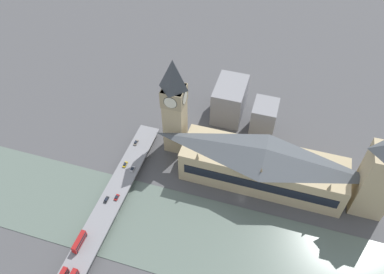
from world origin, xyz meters
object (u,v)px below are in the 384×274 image
at_px(clock_tower, 174,105).
at_px(car_northbound_tail, 132,169).
at_px(car_northbound_lead, 106,200).
at_px(victoria_tower, 380,177).
at_px(road_bridge, 107,209).
at_px(car_southbound_lead, 136,142).
at_px(car_northbound_mid, 117,197).
at_px(car_southbound_mid, 125,164).
at_px(double_decker_bus_rear, 79,242).
at_px(parliament_hall, 263,166).

distance_m(clock_tower, car_northbound_tail, 46.70).
bearing_deg(car_northbound_lead, victoria_tower, -73.05).
bearing_deg(road_bridge, car_northbound_tail, -6.17).
bearing_deg(car_southbound_lead, road_bridge, -176.22).
distance_m(victoria_tower, car_northbound_mid, 144.13).
xyz_separation_m(car_southbound_lead, car_southbound_mid, (-18.95, -0.74, 0.02)).
relative_size(clock_tower, double_decker_bus_rear, 5.91).
xyz_separation_m(victoria_tower, car_northbound_lead, (-43.21, 141.82, -21.19)).
height_order(double_decker_bus_rear, car_northbound_tail, double_decker_bus_rear).
height_order(parliament_hall, road_bridge, parliament_hall).
height_order(car_southbound_lead, car_southbound_mid, car_southbound_mid).
xyz_separation_m(double_decker_bus_rear, car_northbound_tail, (53.39, -6.71, -2.03)).
bearing_deg(clock_tower, double_decker_bus_rear, 163.77).
bearing_deg(road_bridge, car_northbound_lead, 26.98).
height_order(double_decker_bus_rear, car_southbound_mid, double_decker_bus_rear).
bearing_deg(car_southbound_mid, car_southbound_lead, 2.23).
height_order(car_northbound_mid, car_southbound_mid, car_southbound_mid).
xyz_separation_m(clock_tower, road_bridge, (-60.13, 20.94, -32.12)).
height_order(car_northbound_mid, car_northbound_tail, car_northbound_tail).
height_order(parliament_hall, car_northbound_mid, parliament_hall).
relative_size(car_northbound_lead, car_southbound_lead, 0.95).
relative_size(car_northbound_mid, car_northbound_tail, 0.98).
distance_m(road_bridge, car_northbound_tail, 29.70).
distance_m(double_decker_bus_rear, car_northbound_lead, 28.74).
xyz_separation_m(car_northbound_lead, car_northbound_tail, (24.75, -5.59, 0.07)).
bearing_deg(parliament_hall, car_southbound_mid, 101.37).
distance_m(car_northbound_lead, car_southbound_lead, 45.74).
bearing_deg(car_southbound_mid, double_decker_bus_rear, 179.04).
distance_m(double_decker_bus_rear, car_southbound_lead, 74.40).
height_order(road_bridge, car_southbound_mid, car_southbound_mid).
relative_size(clock_tower, car_southbound_lead, 15.22).
xyz_separation_m(road_bridge, car_southbound_mid, (31.52, 2.60, 1.69)).
bearing_deg(road_bridge, victoria_tower, -71.02).
bearing_deg(car_southbound_lead, clock_tower, -68.29).
bearing_deg(car_southbound_lead, car_northbound_tail, -162.75).
relative_size(double_decker_bus_rear, car_southbound_mid, 2.60).
height_order(double_decker_bus_rear, car_northbound_lead, double_decker_bus_rear).
xyz_separation_m(road_bridge, car_southbound_lead, (50.47, 3.33, 1.67)).
distance_m(parliament_hall, road_bridge, 92.82).
relative_size(road_bridge, car_southbound_mid, 30.07).
bearing_deg(car_southbound_lead, car_southbound_mid, -177.77).
bearing_deg(parliament_hall, car_northbound_mid, 117.69).
bearing_deg(car_northbound_lead, car_northbound_mid, -57.90).
xyz_separation_m(victoria_tower, road_bridge, (-47.95, 139.41, -22.80)).
bearing_deg(car_northbound_mid, car_southbound_mid, 12.38).
relative_size(parliament_hall, road_bridge, 0.71).
xyz_separation_m(victoria_tower, car_southbound_lead, (2.52, 142.74, -21.13)).
height_order(double_decker_bus_rear, car_northbound_mid, double_decker_bus_rear).
xyz_separation_m(car_northbound_lead, car_northbound_mid, (3.14, -5.00, -0.01)).
relative_size(car_southbound_lead, car_southbound_mid, 1.01).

